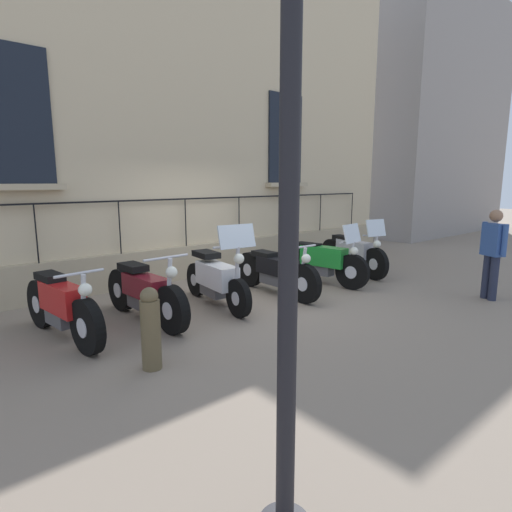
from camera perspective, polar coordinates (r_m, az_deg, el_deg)
ground_plane at (r=7.54m, az=-1.35°, el=-5.72°), size 60.00×60.00×0.00m
building_facade at (r=9.35m, az=-11.41°, el=19.20°), size 0.82×13.67×7.33m
motorcycle_red at (r=6.06m, az=-24.95°, el=-6.38°), size 2.11×0.60×1.01m
motorcycle_maroon at (r=6.43m, az=-14.92°, el=-4.95°), size 2.17×0.68×1.07m
motorcycle_white at (r=6.97m, az=-5.41°, el=-3.14°), size 2.07×0.75×1.43m
motorcycle_black at (r=7.68m, az=2.71°, el=-2.17°), size 2.20×0.68×0.98m
motorcycle_green at (r=8.54m, az=9.03°, el=-0.71°), size 2.09×0.66×1.26m
motorcycle_silver at (r=9.65m, az=13.09°, el=0.35°), size 2.15×0.77×1.28m
bollard at (r=4.81m, az=-14.19°, el=-9.55°), size 0.22×0.22×0.93m
pedestrian_standing at (r=8.35m, az=29.61°, el=0.74°), size 0.49×0.35×1.58m
distant_building at (r=19.11m, az=21.58°, el=16.93°), size 3.97×7.55×9.04m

